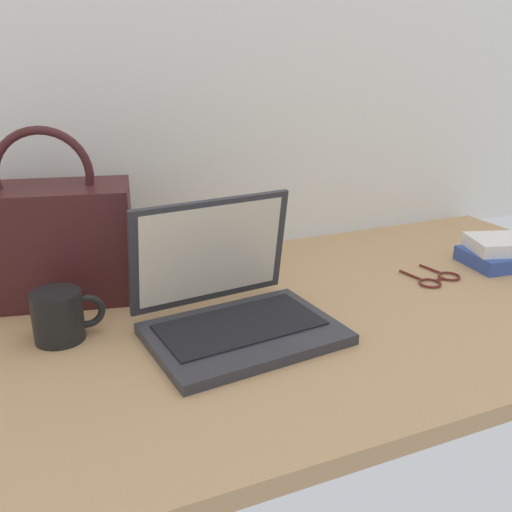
{
  "coord_description": "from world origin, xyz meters",
  "views": [
    {
      "loc": [
        -0.41,
        -0.84,
        0.48
      ],
      "look_at": [
        -0.05,
        0.0,
        0.15
      ],
      "focal_mm": 39.32,
      "sensor_mm": 36.0,
      "label": 1
    }
  ],
  "objects": [
    {
      "name": "laptop",
      "position": [
        -0.1,
        -0.02,
        0.08
      ],
      "size": [
        0.33,
        0.29,
        0.22
      ],
      "color": "#2D2D33",
      "rests_on": "desk"
    },
    {
      "name": "coffee_mug",
      "position": [
        -0.38,
        0.06,
        0.07
      ],
      "size": [
        0.12,
        0.08,
        0.09
      ],
      "color": "black",
      "rests_on": "desk"
    },
    {
      "name": "handbag",
      "position": [
        -0.37,
        0.25,
        0.15
      ],
      "size": [
        0.33,
        0.22,
        0.33
      ],
      "color": "#3F1919",
      "rests_on": "desk"
    },
    {
      "name": "eyeglasses",
      "position": [
        0.37,
        0.01,
        0.03
      ],
      "size": [
        0.12,
        0.12,
        0.01
      ],
      "color": "#591E19",
      "rests_on": "desk"
    },
    {
      "name": "desk",
      "position": [
        0.0,
        0.0,
        0.01
      ],
      "size": [
        1.6,
        0.76,
        0.03
      ],
      "color": "tan",
      "rests_on": "ground"
    },
    {
      "name": "book_stack",
      "position": [
        0.58,
        0.03,
        0.06
      ],
      "size": [
        0.19,
        0.15,
        0.06
      ],
      "color": "#334C99",
      "rests_on": "desk"
    }
  ]
}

